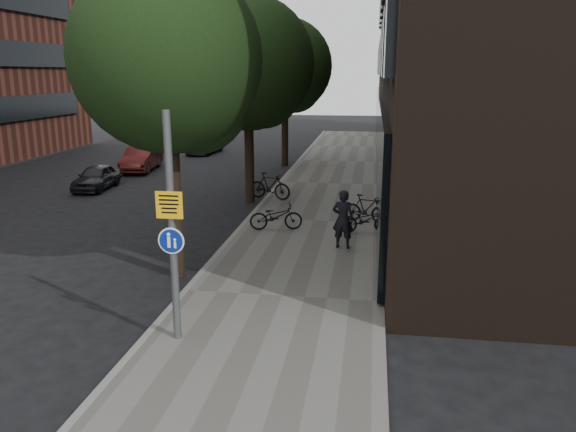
% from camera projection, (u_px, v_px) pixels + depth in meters
% --- Properties ---
extents(ground, '(120.00, 120.00, 0.00)m').
position_uv_depth(ground, '(236.00, 377.00, 9.43)').
color(ground, black).
rests_on(ground, ground).
extents(sidewalk, '(4.50, 60.00, 0.12)m').
position_uv_depth(sidewalk, '(314.00, 222.00, 18.96)').
color(sidewalk, '#5F5D58').
rests_on(sidewalk, ground).
extents(curb_edge, '(0.15, 60.00, 0.13)m').
position_uv_depth(curb_edge, '(249.00, 219.00, 19.28)').
color(curb_edge, slate).
rests_on(curb_edge, ground).
extents(street_tree_near, '(4.40, 4.40, 7.50)m').
position_uv_depth(street_tree_near, '(172.00, 66.00, 12.97)').
color(street_tree_near, black).
rests_on(street_tree_near, ground).
extents(street_tree_mid, '(5.00, 5.00, 7.80)m').
position_uv_depth(street_tree_mid, '(250.00, 68.00, 21.11)').
color(street_tree_mid, black).
rests_on(street_tree_mid, ground).
extents(street_tree_far, '(5.00, 5.00, 7.80)m').
position_uv_depth(street_tree_far, '(287.00, 70.00, 29.74)').
color(street_tree_far, black).
rests_on(street_tree_far, ground).
extents(signpost, '(0.49, 0.14, 4.23)m').
position_uv_depth(signpost, '(172.00, 228.00, 10.04)').
color(signpost, '#595B5E').
rests_on(signpost, sidewalk).
extents(pedestrian, '(0.66, 0.47, 1.68)m').
position_uv_depth(pedestrian, '(343.00, 219.00, 15.80)').
color(pedestrian, black).
rests_on(pedestrian, sidewalk).
extents(parked_bike_facade_near, '(1.75, 0.93, 0.88)m').
position_uv_depth(parked_bike_facade_near, '(366.00, 219.00, 17.35)').
color(parked_bike_facade_near, black).
rests_on(parked_bike_facade_near, sidewalk).
extents(parked_bike_facade_far, '(1.61, 0.82, 0.93)m').
position_uv_depth(parked_bike_facade_far, '(366.00, 208.00, 18.62)').
color(parked_bike_facade_far, black).
rests_on(parked_bike_facade_far, sidewalk).
extents(parked_bike_curb_near, '(1.75, 0.92, 0.87)m').
position_uv_depth(parked_bike_curb_near, '(276.00, 216.00, 17.73)').
color(parked_bike_curb_near, black).
rests_on(parked_bike_curb_near, sidewalk).
extents(parked_bike_curb_far, '(1.82, 0.98, 1.05)m').
position_uv_depth(parked_bike_curb_far, '(270.00, 186.00, 22.01)').
color(parked_bike_curb_far, black).
rests_on(parked_bike_curb_far, sidewalk).
extents(parked_car_near, '(1.44, 3.19, 1.06)m').
position_uv_depth(parked_car_near, '(96.00, 177.00, 24.49)').
color(parked_car_near, black).
rests_on(parked_car_near, ground).
extents(parked_car_mid, '(1.79, 3.98, 1.27)m').
position_uv_depth(parked_car_mid, '(141.00, 159.00, 29.13)').
color(parked_car_mid, '#501817').
rests_on(parked_car_mid, ground).
extents(parked_car_far, '(1.82, 3.89, 1.10)m').
position_uv_depth(parked_car_far, '(205.00, 144.00, 35.54)').
color(parked_car_far, black).
rests_on(parked_car_far, ground).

